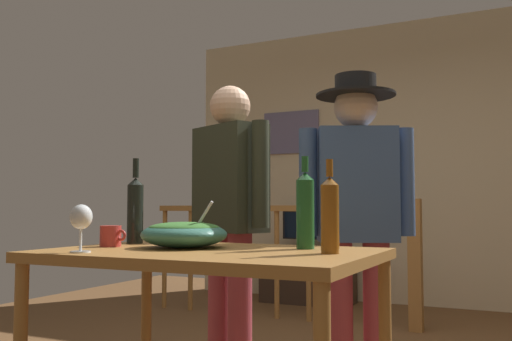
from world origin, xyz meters
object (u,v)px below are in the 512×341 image
person_standing_right (357,208)px  wine_bottle_dark (135,209)px  serving_table (210,271)px  flat_screen_tv (306,226)px  salad_bowl (184,233)px  wine_glass (81,219)px  mug_red (111,236)px  wine_bottle_green (305,209)px  wine_bottle_amber (330,214)px  person_standing_left (230,205)px  stair_railing (314,250)px  tv_console (308,276)px  framed_picture (291,133)px

person_standing_right → wine_bottle_dark: bearing=10.9°
wine_bottle_dark → person_standing_right: (0.86, 0.62, 0.00)m
serving_table → person_standing_right: bearing=66.3°
flat_screen_tv → salad_bowl: salad_bowl is taller
wine_glass → wine_bottle_dark: (-0.15, 0.50, 0.04)m
wine_glass → mug_red: size_ratio=1.40×
wine_bottle_green → wine_bottle_dark: bearing=-178.4°
flat_screen_tv → wine_glass: (0.54, -3.73, 0.15)m
wine_bottle_dark → wine_bottle_amber: bearing=-8.7°
flat_screen_tv → wine_bottle_green: size_ratio=1.33×
mug_red → person_standing_left: size_ratio=0.08×
stair_railing → wine_glass: (0.16, -2.91, 0.32)m
wine_glass → wine_bottle_green: bearing=38.3°
stair_railing → wine_bottle_dark: bearing=-89.7°
tv_console → person_standing_right: 3.00m
flat_screen_tv → person_standing_left: (0.55, -2.61, 0.20)m
serving_table → salad_bowl: bearing=160.9°
tv_console → wine_glass: bearing=-81.8°
stair_railing → tv_console: stair_railing is taller
wine_bottle_green → mug_red: wine_bottle_green is taller
stair_railing → tv_console: bearing=114.0°
stair_railing → salad_bowl: 2.57m
framed_picture → flat_screen_tv: bearing=-47.8°
serving_table → wine_bottle_dark: wine_bottle_dark is taller
framed_picture → wine_bottle_green: size_ratio=1.73×
flat_screen_tv → wine_bottle_dark: 3.26m
tv_console → wine_bottle_amber: 3.73m
mug_red → flat_screen_tv: bearing=97.1°
person_standing_left → person_standing_right: (0.71, -0.00, -0.01)m
salad_bowl → wine_bottle_dark: 0.39m
wine_glass → wine_bottle_amber: bearing=23.2°
flat_screen_tv → stair_railing: bearing=-65.2°
stair_railing → wine_bottle_dark: (0.01, -2.40, 0.35)m
stair_railing → serving_table: 2.64m
person_standing_right → mug_red: bearing=20.2°
serving_table → salad_bowl: salad_bowl is taller
wine_glass → wine_bottle_dark: 0.53m
wine_bottle_dark → wine_glass: bearing=-73.4°
framed_picture → person_standing_right: size_ratio=0.40×
framed_picture → wine_glass: 4.23m
wine_glass → mug_red: bearing=110.8°
mug_red → person_standing_right: person_standing_right is taller
mug_red → person_standing_left: 0.84m
tv_console → mug_red: 3.54m
flat_screen_tv → salad_bowl: (0.74, -3.36, 0.08)m
tv_console → flat_screen_tv: 0.50m
tv_console → person_standing_left: (0.55, -2.64, 0.69)m
serving_table → wine_bottle_dark: (-0.51, 0.18, 0.24)m
flat_screen_tv → wine_bottle_green: bearing=-69.3°
wine_glass → stair_railing: bearing=93.2°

